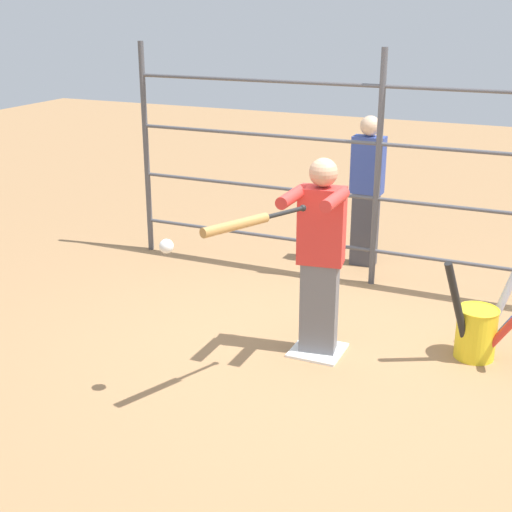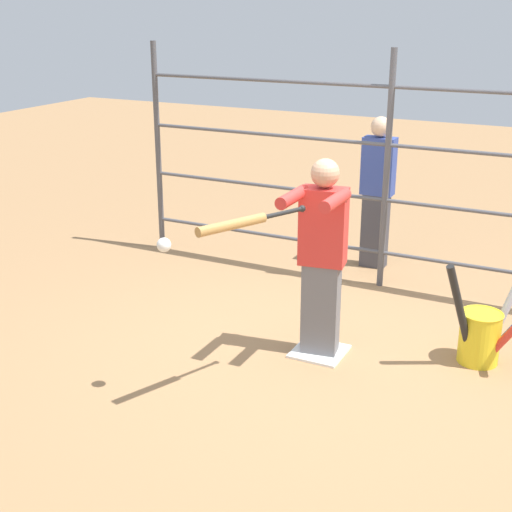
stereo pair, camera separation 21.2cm
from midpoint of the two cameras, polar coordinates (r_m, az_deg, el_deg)
ground_plane at (r=5.75m, az=3.90°, el=-7.62°), size 24.00×24.00×0.00m
home_plate at (r=5.75m, az=3.90°, el=-7.53°), size 0.40×0.40×0.02m
fence_backstop at (r=6.81m, az=8.83°, el=6.68°), size 5.16×0.06×2.26m
batter at (r=5.40m, az=4.04°, el=0.31°), size 0.40×0.56×1.57m
baseball_bat_swinging at (r=4.54m, az=-2.26°, el=2.67°), size 0.39×0.86×0.08m
softball_in_flight at (r=4.68m, az=-8.47°, el=0.77°), size 0.10×0.10×0.10m
bat_bucket at (r=5.77m, az=16.54°, el=-5.55°), size 0.79×0.65×0.86m
bystander_behind_fence at (r=7.41m, az=8.05°, el=5.30°), size 0.32×0.20×1.57m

